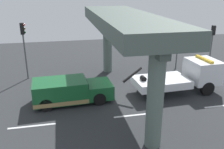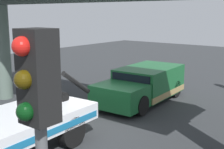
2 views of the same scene
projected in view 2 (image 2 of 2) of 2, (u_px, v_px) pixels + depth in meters
name	position (u px, v px, depth m)	size (l,w,h in m)	color
ground_plane	(91.00, 124.00, 11.77)	(60.00, 40.00, 0.10)	#2D3033
lane_stripe_west	(124.00, 84.00, 18.02)	(2.60, 0.16, 0.01)	silver
lane_stripe_mid	(45.00, 109.00, 13.39)	(2.60, 0.16, 0.01)	silver
towed_van_green	(143.00, 85.00, 14.52)	(5.30, 2.44, 1.58)	#195B2D
traffic_light_far	(40.00, 141.00, 2.97)	(0.39, 0.32, 4.03)	#515456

